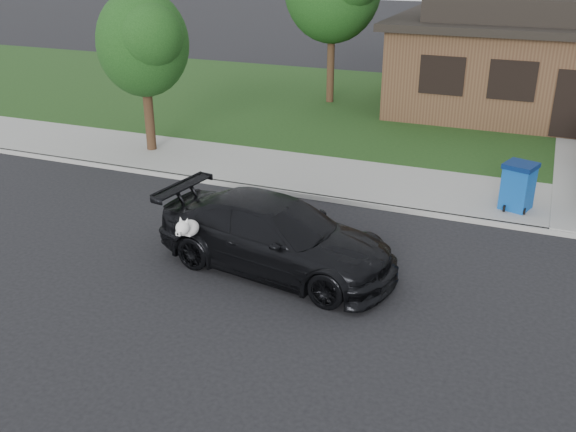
% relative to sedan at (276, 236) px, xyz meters
% --- Properties ---
extents(ground, '(120.00, 120.00, 0.00)m').
position_rel_sedan_xyz_m(ground, '(1.14, 0.19, -0.70)').
color(ground, black).
rests_on(ground, ground).
extents(sidewalk, '(60.00, 3.00, 0.12)m').
position_rel_sedan_xyz_m(sidewalk, '(1.14, 5.19, -0.64)').
color(sidewalk, gray).
rests_on(sidewalk, ground).
extents(curb, '(60.00, 0.12, 0.12)m').
position_rel_sedan_xyz_m(curb, '(1.14, 3.69, -0.64)').
color(curb, gray).
rests_on(curb, ground).
extents(lawn, '(60.00, 13.00, 0.13)m').
position_rel_sedan_xyz_m(lawn, '(1.14, 13.19, -0.63)').
color(lawn, '#193814').
rests_on(lawn, ground).
extents(sedan, '(5.03, 2.61, 1.39)m').
position_rel_sedan_xyz_m(sedan, '(0.00, 0.00, 0.00)').
color(sedan, black).
rests_on(sedan, ground).
extents(recycling_bin, '(0.84, 0.84, 1.11)m').
position_rel_sedan_xyz_m(recycling_bin, '(4.11, 4.63, -0.02)').
color(recycling_bin, '#0D4699').
rests_on(recycling_bin, sidewalk).
extents(house, '(12.60, 8.60, 4.65)m').
position_rel_sedan_xyz_m(house, '(5.14, 15.19, 1.44)').
color(house, '#422B1C').
rests_on(house, ground).
extents(tree_2, '(2.73, 2.60, 4.59)m').
position_rel_sedan_xyz_m(tree_2, '(-6.24, 5.30, 2.57)').
color(tree_2, '#332114').
rests_on(tree_2, ground).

